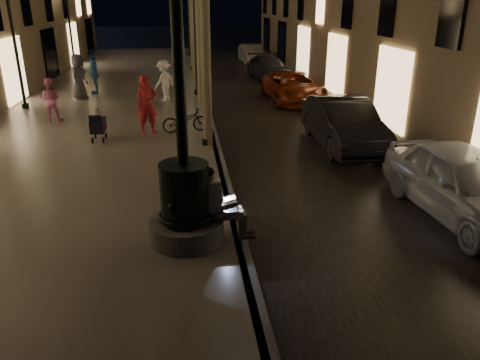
{
  "coord_description": "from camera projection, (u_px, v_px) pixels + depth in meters",
  "views": [
    {
      "loc": [
        -0.95,
        -5.86,
        4.45
      ],
      "look_at": [
        0.13,
        3.0,
        0.95
      ],
      "focal_mm": 35.0,
      "sensor_mm": 36.0,
      "label": 1
    }
  ],
  "objects": [
    {
      "name": "lamp_left_c",
      "position": [
        69.0,
        19.0,
        27.31
      ],
      "size": [
        0.36,
        0.36,
        4.81
      ],
      "color": "black",
      "rests_on": "promenade"
    },
    {
      "name": "car_rear",
      "position": [
        268.0,
        68.0,
        27.01
      ],
      "size": [
        2.1,
        4.53,
        1.28
      ],
      "primitive_type": "imported",
      "rotation": [
        0.0,
        0.0,
        0.07
      ],
      "color": "#292A2E",
      "rests_on": "ground"
    },
    {
      "name": "lamp_curb_c",
      "position": [
        191.0,
        19.0,
        28.11
      ],
      "size": [
        0.36,
        0.36,
        4.81
      ],
      "color": "black",
      "rests_on": "promenade"
    },
    {
      "name": "lamp_curb_d",
      "position": [
        188.0,
        14.0,
        35.5
      ],
      "size": [
        0.36,
        0.36,
        4.81
      ],
      "color": "black",
      "rests_on": "promenade"
    },
    {
      "name": "car_second",
      "position": [
        343.0,
        123.0,
        14.64
      ],
      "size": [
        1.61,
        4.61,
        1.52
      ],
      "primitive_type": "imported",
      "rotation": [
        0.0,
        0.0,
        -0.0
      ],
      "color": "black",
      "rests_on": "ground"
    },
    {
      "name": "stroller",
      "position": [
        98.0,
        126.0,
        14.62
      ],
      "size": [
        0.42,
        0.97,
        1.0
      ],
      "rotation": [
        0.0,
        0.0,
        -0.0
      ],
      "color": "black",
      "rests_on": "promenade"
    },
    {
      "name": "lamp_curb_b",
      "position": [
        195.0,
        26.0,
        20.72
      ],
      "size": [
        0.36,
        0.36,
        4.81
      ],
      "color": "black",
      "rests_on": "promenade"
    },
    {
      "name": "pedestrian_pink",
      "position": [
        50.0,
        100.0,
        16.84
      ],
      "size": [
        0.8,
        0.63,
        1.59
      ],
      "primitive_type": "imported",
      "rotation": [
        0.0,
        0.0,
        3.18
      ],
      "color": "#C76995",
      "rests_on": "promenade"
    },
    {
      "name": "ground",
      "position": [
        205.0,
        103.0,
        21.01
      ],
      "size": [
        120.0,
        120.0,
        0.0
      ],
      "primitive_type": "plane",
      "color": "black",
      "rests_on": "ground"
    },
    {
      "name": "car_fifth",
      "position": [
        251.0,
        54.0,
        33.33
      ],
      "size": [
        1.52,
        4.02,
        1.31
      ],
      "primitive_type": "imported",
      "rotation": [
        0.0,
        0.0,
        0.03
      ],
      "color": "#A0A09B",
      "rests_on": "ground"
    },
    {
      "name": "pedestrian_red",
      "position": [
        147.0,
        105.0,
        15.3
      ],
      "size": [
        0.8,
        0.64,
        1.91
      ],
      "primitive_type": "imported",
      "rotation": [
        0.0,
        0.0,
        0.29
      ],
      "color": "red",
      "rests_on": "promenade"
    },
    {
      "name": "pedestrian_dark",
      "position": [
        79.0,
        77.0,
        20.49
      ],
      "size": [
        0.86,
        1.09,
        1.96
      ],
      "primitive_type": "imported",
      "rotation": [
        0.0,
        0.0,
        1.29
      ],
      "color": "#35363B",
      "rests_on": "promenade"
    },
    {
      "name": "car_third",
      "position": [
        293.0,
        87.0,
        21.06
      ],
      "size": [
        2.45,
        4.83,
        1.31
      ],
      "primitive_type": "imported",
      "rotation": [
        0.0,
        0.0,
        0.06
      ],
      "color": "#933312",
      "rests_on": "ground"
    },
    {
      "name": "promenade",
      "position": [
        114.0,
        103.0,
        20.52
      ],
      "size": [
        8.0,
        45.0,
        0.2
      ],
      "primitive_type": "cube",
      "color": "#656159",
      "rests_on": "ground"
    },
    {
      "name": "lamp_left_b",
      "position": [
        13.0,
        31.0,
        18.07
      ],
      "size": [
        0.36,
        0.36,
        4.81
      ],
      "color": "black",
      "rests_on": "promenade"
    },
    {
      "name": "car_front",
      "position": [
        465.0,
        183.0,
        9.9
      ],
      "size": [
        2.1,
        4.61,
        1.53
      ],
      "primitive_type": "imported",
      "rotation": [
        0.0,
        0.0,
        0.06
      ],
      "color": "#B6BABE",
      "rests_on": "ground"
    },
    {
      "name": "curb_strip",
      "position": [
        205.0,
        101.0,
        20.97
      ],
      "size": [
        0.25,
        45.0,
        0.2
      ],
      "primitive_type": "cube",
      "color": "#59595B",
      "rests_on": "ground"
    },
    {
      "name": "fountain_lamppost",
      "position": [
        185.0,
        189.0,
        8.44
      ],
      "size": [
        1.4,
        1.4,
        5.21
      ],
      "color": "#59595B",
      "rests_on": "promenade"
    },
    {
      "name": "seated_man_laptop",
      "position": [
        219.0,
        201.0,
        8.61
      ],
      "size": [
        1.05,
        0.35,
        1.42
      ],
      "color": "gray",
      "rests_on": "promenade"
    },
    {
      "name": "cobble_lane",
      "position": [
        271.0,
        101.0,
        21.34
      ],
      "size": [
        6.0,
        45.0,
        0.02
      ],
      "primitive_type": "cube",
      "color": "black",
      "rests_on": "ground"
    },
    {
      "name": "lamp_curb_a",
      "position": [
        204.0,
        43.0,
        13.33
      ],
      "size": [
        0.36,
        0.36,
        4.81
      ],
      "color": "black",
      "rests_on": "promenade"
    },
    {
      "name": "bicycle",
      "position": [
        185.0,
        120.0,
        15.64
      ],
      "size": [
        1.62,
        0.81,
        0.81
      ],
      "primitive_type": "imported",
      "rotation": [
        0.0,
        0.0,
        1.76
      ],
      "color": "black",
      "rests_on": "promenade"
    },
    {
      "name": "pedestrian_white",
      "position": [
        164.0,
        81.0,
        20.22
      ],
      "size": [
        1.23,
        1.26,
        1.73
      ],
      "primitive_type": "imported",
      "rotation": [
        0.0,
        0.0,
        3.98
      ],
      "color": "white",
      "rests_on": "promenade"
    },
    {
      "name": "pedestrian_blue",
      "position": [
        94.0,
        74.0,
        21.72
      ],
      "size": [
        0.61,
        1.13,
        1.84
      ],
      "primitive_type": "imported",
      "rotation": [
        0.0,
        0.0,
        4.87
      ],
      "color": "#2A579B",
      "rests_on": "promenade"
    }
  ]
}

